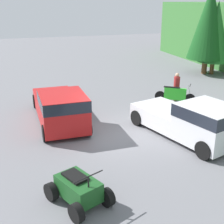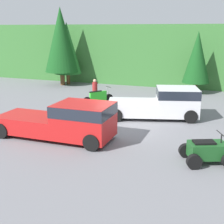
{
  "view_description": "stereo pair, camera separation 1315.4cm",
  "coord_description": "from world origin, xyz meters",
  "px_view_note": "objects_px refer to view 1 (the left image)",
  "views": [
    {
      "loc": [
        12.57,
        -4.19,
        6.02
      ],
      "look_at": [
        -0.61,
        0.01,
        0.95
      ],
      "focal_mm": 50.0,
      "sensor_mm": 36.0,
      "label": 1
    },
    {
      "loc": [
        4.95,
        -14.88,
        5.21
      ],
      "look_at": [
        -0.61,
        0.01,
        0.95
      ],
      "focal_mm": 50.0,
      "sensor_mm": 36.0,
      "label": 2
    }
  ],
  "objects_px": {
    "dirt_bike": "(175,95)",
    "rider_person": "(177,86)",
    "pickup_truck_red": "(60,106)",
    "pickup_truck_second": "(193,120)",
    "quad_atv": "(78,189)"
  },
  "relations": [
    {
      "from": "dirt_bike",
      "to": "rider_person",
      "type": "bearing_deg",
      "value": 90.36
    },
    {
      "from": "rider_person",
      "to": "dirt_bike",
      "type": "bearing_deg",
      "value": -70.86
    },
    {
      "from": "rider_person",
      "to": "quad_atv",
      "type": "bearing_deg",
      "value": -78.31
    },
    {
      "from": "quad_atv",
      "to": "dirt_bike",
      "type": "bearing_deg",
      "value": 112.62
    },
    {
      "from": "pickup_truck_second",
      "to": "quad_atv",
      "type": "distance_m",
      "value": 6.55
    },
    {
      "from": "dirt_bike",
      "to": "rider_person",
      "type": "height_order",
      "value": "rider_person"
    },
    {
      "from": "pickup_truck_second",
      "to": "quad_atv",
      "type": "height_order",
      "value": "pickup_truck_second"
    },
    {
      "from": "dirt_bike",
      "to": "rider_person",
      "type": "distance_m",
      "value": 0.64
    },
    {
      "from": "dirt_bike",
      "to": "pickup_truck_second",
      "type": "bearing_deg",
      "value": -73.84
    },
    {
      "from": "dirt_bike",
      "to": "pickup_truck_red",
      "type": "bearing_deg",
      "value": -132.74
    },
    {
      "from": "pickup_truck_red",
      "to": "dirt_bike",
      "type": "distance_m",
      "value": 7.29
    },
    {
      "from": "quad_atv",
      "to": "rider_person",
      "type": "xyz_separation_m",
      "value": [
        -8.3,
        7.9,
        0.48
      ]
    },
    {
      "from": "pickup_truck_red",
      "to": "pickup_truck_second",
      "type": "xyz_separation_m",
      "value": [
        3.58,
        5.32,
        -0.0
      ]
    },
    {
      "from": "quad_atv",
      "to": "rider_person",
      "type": "bearing_deg",
      "value": 112.93
    },
    {
      "from": "pickup_truck_red",
      "to": "rider_person",
      "type": "height_order",
      "value": "pickup_truck_red"
    }
  ]
}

